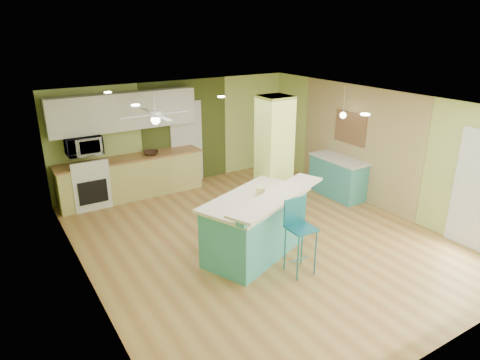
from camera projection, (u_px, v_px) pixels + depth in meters
name	position (u px, v px, depth m)	size (l,w,h in m)	color
floor	(259.00, 239.00, 7.89)	(6.00, 7.00, 0.01)	#9A6736
ceiling	(262.00, 103.00, 7.03)	(6.00, 7.00, 0.01)	white
wall_back	(178.00, 133.00, 10.25)	(6.00, 0.01, 2.50)	#B5C96B
wall_front	(442.00, 266.00, 4.67)	(6.00, 0.01, 2.50)	#B5C96B
wall_left	(83.00, 213.00, 5.97)	(0.01, 7.00, 2.50)	#B5C96B
wall_right	(379.00, 149.00, 8.95)	(0.01, 7.00, 2.50)	#B5C96B
wood_panel	(357.00, 143.00, 9.42)	(0.02, 3.40, 2.50)	#9C8459
olive_accent	(186.00, 132.00, 10.34)	(2.20, 0.02, 2.50)	#434E1F
interior_door	(187.00, 143.00, 10.40)	(0.82, 0.05, 2.00)	white
column	(274.00, 161.00, 8.18)	(0.55, 0.55, 2.50)	#CDE369
kitchen_run	(132.00, 177.00, 9.63)	(3.25, 0.63, 0.94)	#CAC069
stove	(89.00, 186.00, 9.16)	(0.76, 0.66, 1.08)	white
upper_cabinets	(124.00, 111.00, 9.22)	(3.20, 0.34, 0.80)	silver
microwave	(84.00, 146.00, 8.86)	(0.70, 0.48, 0.39)	white
ceiling_fan	(155.00, 115.00, 8.22)	(1.41, 1.41, 0.61)	white
pendant_lamp	(343.00, 115.00, 9.15)	(0.14, 0.14, 0.69)	silver
wall_decor	(351.00, 128.00, 9.46)	(0.03, 0.90, 0.70)	brown
peninsula	(256.00, 224.00, 7.20)	(2.39, 1.89, 1.19)	teal
bar_stool	(298.00, 224.00, 6.61)	(0.42, 0.42, 1.22)	#1B697C
side_counter	(337.00, 177.00, 9.72)	(0.59, 1.38, 0.89)	teal
fruit_bowl	(151.00, 153.00, 9.64)	(0.34, 0.34, 0.08)	#372116
canister	(260.00, 192.00, 7.08)	(0.15, 0.15, 0.16)	yellow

